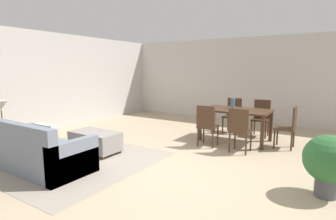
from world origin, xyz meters
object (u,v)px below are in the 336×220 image
(couch, at_px, (37,152))
(dining_chair_far_right, at_px, (261,116))
(side_table, at_px, (3,133))
(dining_table, at_px, (236,113))
(table_lamp, at_px, (1,106))
(dining_chair_far_left, at_px, (233,113))
(vase_centerpiece, at_px, (233,103))
(dining_chair_head_east, at_px, (289,125))
(dining_chair_near_right, at_px, (240,128))
(potted_plant, at_px, (328,161))
(ottoman_table, at_px, (95,141))
(dining_chair_near_left, at_px, (207,123))

(couch, xyz_separation_m, dining_chair_far_right, (2.65, 4.44, 0.23))
(side_table, height_order, dining_table, dining_table)
(table_lamp, xyz_separation_m, dining_table, (3.54, 3.51, -0.31))
(dining_chair_far_left, relative_size, dining_chair_far_right, 1.00)
(vase_centerpiece, bearing_deg, dining_chair_far_right, 58.89)
(couch, relative_size, dining_chair_head_east, 2.13)
(side_table, xyz_separation_m, vase_centerpiece, (3.45, 3.55, 0.44))
(dining_chair_near_right, relative_size, potted_plant, 1.09)
(vase_centerpiece, bearing_deg, dining_table, -21.37)
(dining_chair_near_right, bearing_deg, ottoman_table, -147.82)
(couch, height_order, dining_chair_far_right, dining_chair_far_right)
(dining_chair_far_right, bearing_deg, dining_chair_head_east, -46.58)
(dining_chair_far_right, height_order, potted_plant, dining_chair_far_right)
(side_table, distance_m, table_lamp, 0.53)
(table_lamp, distance_m, dining_chair_near_left, 4.19)
(ottoman_table, xyz_separation_m, dining_chair_far_right, (2.50, 3.27, 0.27))
(potted_plant, bearing_deg, dining_chair_near_left, 150.94)
(couch, height_order, ottoman_table, couch)
(potted_plant, bearing_deg, vase_centerpiece, 133.81)
(side_table, bearing_deg, dining_chair_near_right, 33.98)
(dining_table, bearing_deg, table_lamp, -135.21)
(table_lamp, relative_size, vase_centerpiece, 2.03)
(dining_table, height_order, vase_centerpiece, vase_centerpiece)
(dining_chair_near_left, height_order, dining_chair_far_right, same)
(dining_chair_head_east, relative_size, potted_plant, 1.09)
(couch, relative_size, vase_centerpiece, 7.58)
(dining_chair_far_right, xyz_separation_m, dining_chair_head_east, (0.79, -0.83, 0.00))
(dining_chair_far_left, relative_size, potted_plant, 1.09)
(couch, height_order, dining_chair_head_east, dining_chair_head_east)
(dining_chair_head_east, bearing_deg, potted_plant, -69.45)
(dining_chair_far_right, bearing_deg, potted_plant, -61.80)
(dining_table, relative_size, dining_chair_head_east, 1.71)
(couch, height_order, table_lamp, table_lamp)
(side_table, xyz_separation_m, dining_table, (3.54, 3.51, 0.22))
(table_lamp, height_order, dining_chair_far_left, table_lamp)
(dining_chair_near_left, bearing_deg, table_lamp, -139.65)
(dining_chair_near_right, height_order, dining_chair_far_right, same)
(ottoman_table, relative_size, dining_chair_far_left, 1.10)
(ottoman_table, relative_size, dining_chair_head_east, 1.10)
(couch, distance_m, dining_chair_head_east, 4.99)
(ottoman_table, relative_size, vase_centerpiece, 3.93)
(couch, bearing_deg, table_lamp, 175.74)
(dining_chair_far_right, bearing_deg, dining_chair_near_right, -90.42)
(couch, bearing_deg, dining_chair_far_right, 59.14)
(dining_chair_near_left, height_order, vase_centerpiece, vase_centerpiece)
(table_lamp, xyz_separation_m, potted_plant, (5.51, 1.40, -0.47))
(table_lamp, relative_size, dining_table, 0.33)
(dining_chair_head_east, xyz_separation_m, potted_plant, (0.79, -2.11, -0.02))
(dining_chair_near_left, distance_m, dining_chair_far_right, 1.81)
(dining_chair_far_left, xyz_separation_m, vase_centerpiece, (0.27, -0.82, 0.37))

